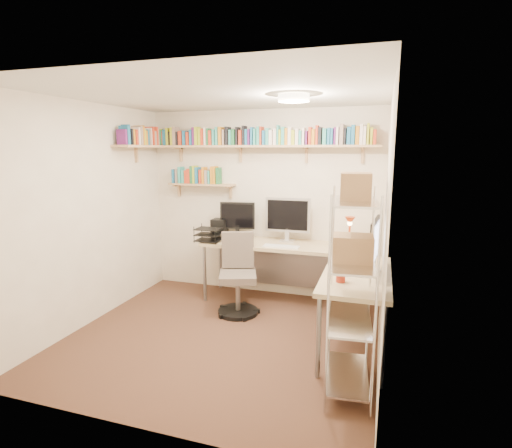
# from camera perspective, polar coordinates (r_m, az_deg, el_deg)

# --- Properties ---
(ground) EXTENTS (3.20, 3.20, 0.00)m
(ground) POSITION_cam_1_polar(r_m,az_deg,el_deg) (4.46, -4.91, -15.79)
(ground) COLOR #41231C
(ground) RESTS_ON ground
(room_shell) EXTENTS (3.24, 3.04, 2.52)m
(room_shell) POSITION_cam_1_polar(r_m,az_deg,el_deg) (4.02, -5.20, 4.40)
(room_shell) COLOR beige
(room_shell) RESTS_ON ground
(wall_shelves) EXTENTS (3.12, 1.09, 0.80)m
(wall_shelves) POSITION_cam_1_polar(r_m,az_deg,el_deg) (5.36, -4.22, 11.10)
(wall_shelves) COLOR tan
(wall_shelves) RESTS_ON ground
(corner_desk) EXTENTS (2.42, 2.01, 1.37)m
(corner_desk) POSITION_cam_1_polar(r_m,az_deg,el_deg) (4.87, 4.53, -3.68)
(corner_desk) COLOR tan
(corner_desk) RESTS_ON ground
(office_chair) EXTENTS (0.55, 0.56, 0.98)m
(office_chair) POSITION_cam_1_polar(r_m,az_deg,el_deg) (4.92, -2.60, -7.96)
(office_chair) COLOR black
(office_chair) RESTS_ON ground
(wire_rack) EXTENTS (0.42, 0.75, 1.80)m
(wire_rack) POSITION_cam_1_polar(r_m,az_deg,el_deg) (3.25, 13.66, -3.63)
(wire_rack) COLOR silver
(wire_rack) RESTS_ON ground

